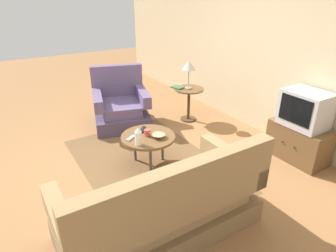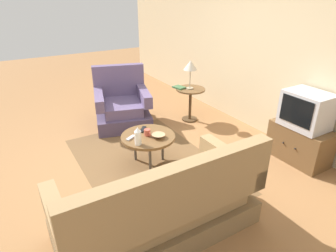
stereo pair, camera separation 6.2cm
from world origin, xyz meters
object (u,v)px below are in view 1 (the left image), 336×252
coffee_table (148,138)px  side_table (189,97)px  couch (163,209)px  book (178,87)px  television (305,109)px  table_lamp (189,66)px  tv_stand (298,142)px  tv_remote_silver (131,138)px  mug (147,133)px  bowl (159,136)px  vase (138,136)px  armchair (121,107)px  tv_remote_dark (143,130)px

coffee_table → side_table: bearing=125.4°
couch → book: 2.81m
television → table_lamp: size_ratio=1.14×
couch → television: bearing=5.5°
couch → television: size_ratio=3.37×
coffee_table → tv_stand: 2.08m
tv_remote_silver → book: book is taller
side_table → mug: bearing=-54.9°
bowl → tv_remote_silver: bearing=-116.2°
coffee_table → side_table: size_ratio=1.20×
couch → tv_remote_silver: bearing=78.4°
tv_stand → vase: size_ratio=3.40×
armchair → vase: armchair is taller
tv_stand → armchair: bearing=-146.0°
side_table → tv_remote_dark: side_table is taller
coffee_table → television: 2.10m
vase → mug: 0.27m
armchair → book: size_ratio=4.93×
television → armchair: bearing=-146.1°
coffee_table → armchair: bearing=171.1°
television → tv_stand: bearing=90.0°
vase → tv_remote_dark: (-0.33, 0.23, -0.10)m
tv_stand → tv_remote_silver: (-0.99, -2.07, 0.19)m
vase → tv_remote_silver: vase is taller
mug → tv_remote_dark: bearing=174.0°
television → vase: (-0.80, -2.05, -0.20)m
couch → coffee_table: couch is taller
mug → bowl: size_ratio=0.73×
television → tv_remote_dark: size_ratio=3.41×
tv_stand → tv_remote_dark: (-1.13, -1.82, 0.19)m
armchair → side_table: armchair is taller
tv_remote_dark → couch: bearing=-158.7°
armchair → book: armchair is taller
coffee_table → television: size_ratio=1.26×
armchair → mug: bearing=97.2°
television → mug: (-0.96, -1.84, -0.27)m
vase → tv_remote_dark: 0.41m
side_table → tv_remote_silver: size_ratio=3.94×
couch → television: television is taller
mug → side_table: bearing=125.1°
side_table → bowl: 1.63m
armchair → bowl: armchair is taller
couch → tv_remote_silver: size_ratio=12.57×
bowl → tv_remote_silver: 0.36m
couch → mug: 1.29m
couch → coffee_table: bearing=67.8°
tv_remote_dark → tv_stand: bearing=-80.5°
armchair → coffee_table: size_ratio=1.59×
bowl → tv_remote_dark: bowl is taller
side_table → television: television is taller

